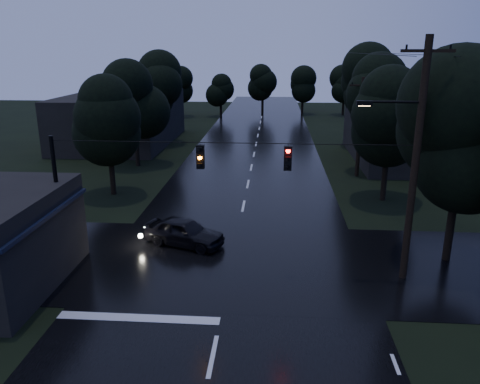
# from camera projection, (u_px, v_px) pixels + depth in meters

# --- Properties ---
(main_road) EXTENTS (12.00, 120.00, 0.02)m
(main_road) POSITION_uv_depth(u_px,v_px,m) (251.00, 168.00, 38.86)
(main_road) COLOR black
(main_road) RESTS_ON ground
(cross_street) EXTENTS (60.00, 9.00, 0.02)m
(cross_street) POSITION_uv_depth(u_px,v_px,m) (232.00, 262.00, 21.70)
(cross_street) COLOR black
(cross_street) RESTS_ON ground
(building_far_right) EXTENTS (10.00, 14.00, 4.40)m
(building_far_right) POSITION_uv_depth(u_px,v_px,m) (413.00, 135.00, 41.05)
(building_far_right) COLOR black
(building_far_right) RESTS_ON ground
(building_far_left) EXTENTS (10.00, 16.00, 5.00)m
(building_far_left) POSITION_uv_depth(u_px,v_px,m) (122.00, 119.00, 48.64)
(building_far_left) COLOR black
(building_far_left) RESTS_ON ground
(utility_pole_main) EXTENTS (3.50, 0.30, 10.00)m
(utility_pole_main) POSITION_uv_depth(u_px,v_px,m) (414.00, 159.00, 18.69)
(utility_pole_main) COLOR black
(utility_pole_main) RESTS_ON ground
(utility_pole_far) EXTENTS (2.00, 0.30, 7.50)m
(utility_pole_far) POSITION_uv_depth(u_px,v_px,m) (360.00, 126.00, 35.24)
(utility_pole_far) COLOR black
(utility_pole_far) RESTS_ON ground
(anchor_pole_left) EXTENTS (0.18, 0.18, 6.00)m
(anchor_pole_left) POSITION_uv_depth(u_px,v_px,m) (59.00, 204.00, 20.39)
(anchor_pole_left) COLOR black
(anchor_pole_left) RESTS_ON ground
(span_signals) EXTENTS (15.00, 0.37, 1.12)m
(span_signals) POSITION_uv_depth(u_px,v_px,m) (243.00, 157.00, 19.16)
(span_signals) COLOR black
(span_signals) RESTS_ON ground
(tree_corner_near) EXTENTS (4.48, 4.48, 9.44)m
(tree_corner_near) POSITION_uv_depth(u_px,v_px,m) (464.00, 133.00, 20.20)
(tree_corner_near) COLOR black
(tree_corner_near) RESTS_ON ground
(tree_left_a) EXTENTS (3.92, 3.92, 8.26)m
(tree_left_a) POSITION_uv_depth(u_px,v_px,m) (107.00, 117.00, 30.32)
(tree_left_a) COLOR black
(tree_left_a) RESTS_ON ground
(tree_left_b) EXTENTS (4.20, 4.20, 8.85)m
(tree_left_b) POSITION_uv_depth(u_px,v_px,m) (134.00, 98.00, 37.88)
(tree_left_b) COLOR black
(tree_left_b) RESTS_ON ground
(tree_left_c) EXTENTS (4.48, 4.48, 9.44)m
(tree_left_c) POSITION_uv_depth(u_px,v_px,m) (156.00, 85.00, 47.35)
(tree_left_c) COLOR black
(tree_left_c) RESTS_ON ground
(tree_right_a) EXTENTS (4.20, 4.20, 8.85)m
(tree_right_a) POSITION_uv_depth(u_px,v_px,m) (390.00, 114.00, 28.96)
(tree_right_a) COLOR black
(tree_right_a) RESTS_ON ground
(tree_right_b) EXTENTS (4.48, 4.48, 9.44)m
(tree_right_b) POSITION_uv_depth(u_px,v_px,m) (375.00, 95.00, 36.43)
(tree_right_b) COLOR black
(tree_right_b) RESTS_ON ground
(tree_right_c) EXTENTS (4.76, 4.76, 10.03)m
(tree_right_c) POSITION_uv_depth(u_px,v_px,m) (361.00, 82.00, 45.82)
(tree_right_c) COLOR black
(tree_right_c) RESTS_ON ground
(car) EXTENTS (4.41, 2.92, 1.40)m
(car) POSITION_uv_depth(u_px,v_px,m) (184.00, 232.00, 23.40)
(car) COLOR black
(car) RESTS_ON ground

